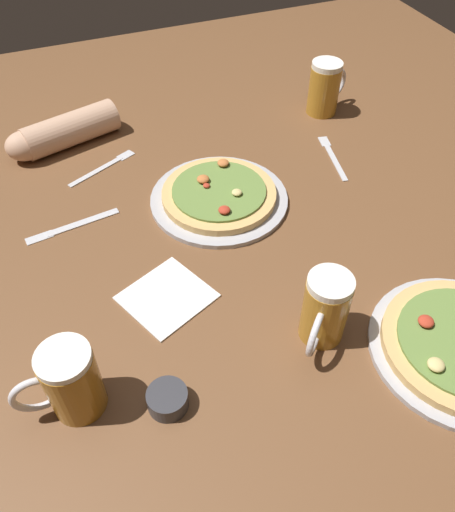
{
  "coord_description": "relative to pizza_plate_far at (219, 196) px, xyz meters",
  "views": [
    {
      "loc": [
        -0.28,
        -0.69,
        0.8
      ],
      "look_at": [
        0.0,
        0.0,
        0.02
      ],
      "focal_mm": 36.06,
      "sensor_mm": 36.0,
      "label": 1
    }
  ],
  "objects": [
    {
      "name": "beer_mug_pale",
      "position": [
        -0.41,
        -0.41,
        0.06
      ],
      "size": [
        0.14,
        0.09,
        0.14
      ],
      "color": "#9E6619",
      "rests_on": "ground_plane"
    },
    {
      "name": "ground_plane",
      "position": [
        -0.06,
        -0.19,
        -0.03
      ],
      "size": [
        2.4,
        2.4,
        0.03
      ],
      "primitive_type": "cube",
      "color": "brown"
    },
    {
      "name": "fork_spare",
      "position": [
        0.34,
        0.06,
        -0.01
      ],
      "size": [
        0.06,
        0.2,
        0.01
      ],
      "color": "silver",
      "rests_on": "ground_plane"
    },
    {
      "name": "ramekin_sauce",
      "position": [
        -0.27,
        -0.46,
        0.0
      ],
      "size": [
        0.07,
        0.07,
        0.04
      ],
      "primitive_type": "cylinder",
      "color": "#333338",
      "rests_on": "ground_plane"
    },
    {
      "name": "pizza_plate_far",
      "position": [
        0.0,
        0.0,
        0.0
      ],
      "size": [
        0.33,
        0.33,
        0.05
      ],
      "color": "#B2B2B7",
      "rests_on": "ground_plane"
    },
    {
      "name": "napkin_folded",
      "position": [
        -0.2,
        -0.24,
        -0.01
      ],
      "size": [
        0.2,
        0.2,
        0.01
      ],
      "primitive_type": "cube",
      "rotation": [
        0.0,
        0.0,
        0.41
      ],
      "color": "white",
      "rests_on": "ground_plane"
    },
    {
      "name": "knife_right",
      "position": [
        -0.34,
        0.04,
        -0.01
      ],
      "size": [
        0.22,
        0.05,
        0.01
      ],
      "color": "silver",
      "rests_on": "ground_plane"
    },
    {
      "name": "diner_arm",
      "position": [
        -0.31,
        0.37,
        0.03
      ],
      "size": [
        0.31,
        0.15,
        0.09
      ],
      "color": "tan",
      "rests_on": "ground_plane"
    },
    {
      "name": "fork_left",
      "position": [
        -0.23,
        0.23,
        -0.01
      ],
      "size": [
        0.19,
        0.1,
        0.01
      ],
      "color": "silver",
      "rests_on": "ground_plane"
    },
    {
      "name": "beer_mug_amber",
      "position": [
        0.04,
        -0.43,
        0.06
      ],
      "size": [
        0.12,
        0.11,
        0.15
      ],
      "color": "#B27A23",
      "rests_on": "ground_plane"
    },
    {
      "name": "beer_mug_dark",
      "position": [
        0.43,
        0.27,
        0.06
      ],
      "size": [
        0.14,
        0.09,
        0.15
      ],
      "color": "#B27A23",
      "rests_on": "ground_plane"
    }
  ]
}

